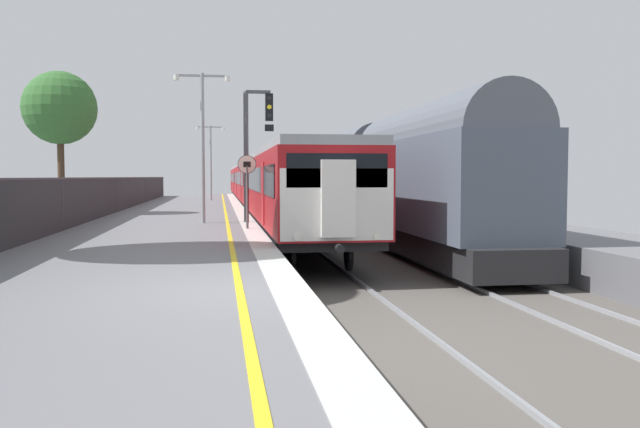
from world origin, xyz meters
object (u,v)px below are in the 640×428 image
(speed_limit_sign, at_px, (247,182))
(signal_gantry, at_px, (254,140))
(platform_lamp_mid, at_px, (203,134))
(platform_lamp_far, at_px, (211,156))
(commuter_train_at_platform, at_px, (258,182))
(freight_train_adjacent_track, at_px, (329,176))
(background_tree_centre, at_px, (58,110))

(speed_limit_sign, bearing_deg, signal_gantry, 83.09)
(platform_lamp_mid, xyz_separation_m, platform_lamp_far, (-0.00, 23.43, -0.06))
(commuter_train_at_platform, xyz_separation_m, speed_limit_sign, (-1.85, -25.44, 0.25))
(platform_lamp_mid, height_order, platform_lamp_far, platform_lamp_mid)
(platform_lamp_far, bearing_deg, speed_limit_sign, -86.84)
(freight_train_adjacent_track, height_order, background_tree_centre, background_tree_centre)
(freight_train_adjacent_track, distance_m, platform_lamp_mid, 17.76)
(freight_train_adjacent_track, distance_m, signal_gantry, 16.99)
(speed_limit_sign, height_order, background_tree_centre, background_tree_centre)
(freight_train_adjacent_track, xyz_separation_m, signal_gantry, (-5.47, -16.03, 1.32))
(signal_gantry, relative_size, speed_limit_sign, 2.04)
(platform_lamp_mid, distance_m, platform_lamp_far, 23.43)
(commuter_train_at_platform, xyz_separation_m, platform_lamp_mid, (-3.31, -22.40, 1.93))
(freight_train_adjacent_track, distance_m, platform_lamp_far, 10.43)
(signal_gantry, xyz_separation_m, platform_lamp_far, (-1.84, 23.34, 0.12))
(commuter_train_at_platform, distance_m, signal_gantry, 22.43)
(commuter_train_at_platform, height_order, freight_train_adjacent_track, freight_train_adjacent_track)
(speed_limit_sign, distance_m, platform_lamp_mid, 3.76)
(speed_limit_sign, xyz_separation_m, background_tree_centre, (-7.95, 9.79, 3.13))
(platform_lamp_far, bearing_deg, background_tree_centre, -111.27)
(speed_limit_sign, xyz_separation_m, platform_lamp_mid, (-1.46, 3.03, 1.68))
(commuter_train_at_platform, bearing_deg, signal_gantry, -93.76)
(speed_limit_sign, bearing_deg, platform_lamp_mid, 115.69)
(signal_gantry, relative_size, platform_lamp_far, 0.91)
(platform_lamp_far, bearing_deg, platform_lamp_mid, -90.00)
(platform_lamp_mid, bearing_deg, commuter_train_at_platform, 81.61)
(commuter_train_at_platform, relative_size, signal_gantry, 13.19)
(freight_train_adjacent_track, relative_size, background_tree_centre, 8.34)
(platform_lamp_far, xyz_separation_m, background_tree_centre, (-6.49, -16.67, 1.51))
(signal_gantry, relative_size, background_tree_centre, 0.76)
(background_tree_centre, bearing_deg, freight_train_adjacent_track, 34.16)
(background_tree_centre, bearing_deg, signal_gantry, -38.68)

